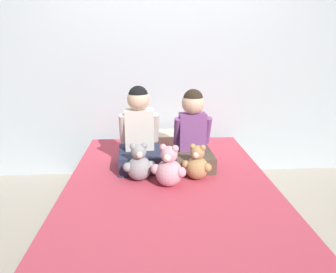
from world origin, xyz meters
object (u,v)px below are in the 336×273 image
object	(u,v)px
child_on_right	(193,135)
teddy_bear_held_by_left_child	(139,165)
teddy_bear_held_by_right_child	(197,164)
teddy_bear_between_children	(169,169)
pillow_at_headboard	(164,138)
bed	(169,205)
child_on_left	(139,136)

from	to	relation	value
child_on_right	teddy_bear_held_by_left_child	xyz separation A→B (m)	(-0.43, -0.26, -0.14)
child_on_right	teddy_bear_held_by_right_child	xyz separation A→B (m)	(0.00, -0.26, -0.15)
teddy_bear_between_children	teddy_bear_held_by_left_child	bearing A→B (deg)	172.94
child_on_right	teddy_bear_held_by_right_child	distance (m)	0.30
teddy_bear_held_by_left_child	teddy_bear_held_by_right_child	world-z (taller)	teddy_bear_held_by_left_child
pillow_at_headboard	bed	bearing A→B (deg)	-90.00
pillow_at_headboard	teddy_bear_held_by_right_child	bearing A→B (deg)	-76.12
child_on_right	teddy_bear_held_by_right_child	world-z (taller)	child_on_right
pillow_at_headboard	teddy_bear_held_by_left_child	bearing A→B (deg)	-105.06
child_on_left	bed	bearing A→B (deg)	-52.73
teddy_bear_held_by_left_child	pillow_at_headboard	bearing A→B (deg)	67.36
teddy_bear_held_by_left_child	child_on_left	bearing A→B (deg)	82.94
bed	teddy_bear_held_by_right_child	bearing A→B (deg)	-0.57
teddy_bear_held_by_left_child	teddy_bear_held_by_right_child	bearing A→B (deg)	-8.46
bed	child_on_left	distance (m)	0.59
child_on_left	teddy_bear_held_by_right_child	world-z (taller)	child_on_left
teddy_bear_held_by_right_child	pillow_at_headboard	world-z (taller)	teddy_bear_held_by_right_child
teddy_bear_between_children	pillow_at_headboard	distance (m)	0.94
teddy_bear_held_by_right_child	teddy_bear_between_children	world-z (taller)	teddy_bear_between_children
child_on_right	teddy_bear_held_by_right_child	size ratio (longest dim) A/B	2.32
bed	teddy_bear_held_by_right_child	size ratio (longest dim) A/B	7.39
bed	child_on_right	size ratio (longest dim) A/B	3.19
teddy_bear_held_by_right_child	pillow_at_headboard	xyz separation A→B (m)	(-0.21, 0.84, -0.06)
child_on_right	teddy_bear_held_by_left_child	world-z (taller)	child_on_right
teddy_bear_held_by_left_child	teddy_bear_held_by_right_child	xyz separation A→B (m)	(0.43, -0.01, -0.01)
teddy_bear_between_children	bed	bearing A→B (deg)	104.45
pillow_at_headboard	child_on_left	bearing A→B (deg)	-111.37
child_on_left	teddy_bear_held_by_left_child	distance (m)	0.29
child_on_left	pillow_at_headboard	xyz separation A→B (m)	(0.23, 0.58, -0.21)
teddy_bear_held_by_left_child	bed	bearing A→B (deg)	-8.76
teddy_bear_held_by_right_child	pillow_at_headboard	bearing A→B (deg)	127.81
child_on_right	teddy_bear_between_children	bearing A→B (deg)	-122.77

